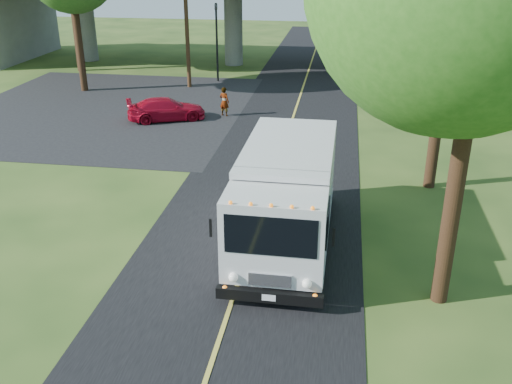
% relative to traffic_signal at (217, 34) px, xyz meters
% --- Properties ---
extents(ground, '(120.00, 120.00, 0.00)m').
position_rel_traffic_signal_xyz_m(ground, '(6.00, -26.00, -3.20)').
color(ground, '#274217').
rests_on(ground, ground).
extents(road, '(7.00, 90.00, 0.02)m').
position_rel_traffic_signal_xyz_m(road, '(6.00, -16.00, -3.19)').
color(road, black).
rests_on(road, ground).
extents(parking_lot, '(16.00, 18.00, 0.01)m').
position_rel_traffic_signal_xyz_m(parking_lot, '(-5.00, -8.00, -3.19)').
color(parking_lot, black).
rests_on(parking_lot, ground).
extents(lane_line, '(0.12, 90.00, 0.01)m').
position_rel_traffic_signal_xyz_m(lane_line, '(6.00, -16.00, -3.17)').
color(lane_line, gold).
rests_on(lane_line, road).
extents(overpass, '(54.00, 10.00, 7.30)m').
position_rel_traffic_signal_xyz_m(overpass, '(6.00, 6.00, 1.36)').
color(overpass, slate).
rests_on(overpass, ground).
extents(traffic_signal, '(0.18, 0.22, 5.20)m').
position_rel_traffic_signal_xyz_m(traffic_signal, '(0.00, 0.00, 0.00)').
color(traffic_signal, black).
rests_on(traffic_signal, ground).
extents(utility_pole, '(1.60, 0.26, 9.00)m').
position_rel_traffic_signal_xyz_m(utility_pole, '(-1.50, -2.00, 1.40)').
color(utility_pole, '#472D19').
rests_on(utility_pole, ground).
extents(step_van, '(2.83, 7.53, 3.15)m').
position_rel_traffic_signal_xyz_m(step_van, '(7.07, -22.54, -1.49)').
color(step_van, silver).
rests_on(step_van, ground).
extents(red_sedan, '(4.48, 3.22, 1.21)m').
position_rel_traffic_signal_xyz_m(red_sedan, '(-0.75, -9.66, -2.60)').
color(red_sedan, '#AB0A21').
rests_on(red_sedan, ground).
extents(pedestrian, '(0.69, 0.58, 1.62)m').
position_rel_traffic_signal_xyz_m(pedestrian, '(2.20, -8.41, -2.39)').
color(pedestrian, gray).
rests_on(pedestrian, ground).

